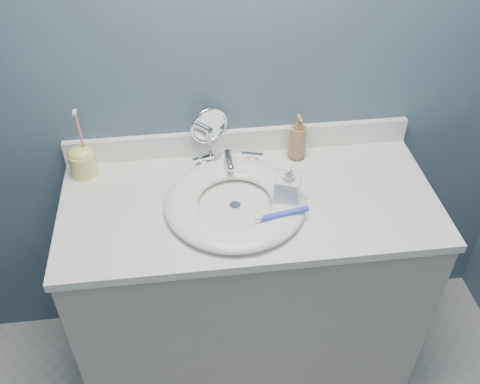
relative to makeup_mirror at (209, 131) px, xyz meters
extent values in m
cube|color=#47596B|center=(0.11, 0.04, 0.21)|extent=(2.20, 0.02, 2.40)
cube|color=#B3AEA4|center=(0.11, -0.24, -0.57)|extent=(1.20, 0.55, 0.85)
cube|color=white|center=(0.11, -0.24, -0.13)|extent=(1.22, 0.57, 0.03)
cube|color=white|center=(0.11, 0.02, -0.07)|extent=(1.22, 0.02, 0.09)
cylinder|color=silver|center=(0.06, -0.27, -0.11)|extent=(0.04, 0.04, 0.01)
cube|color=silver|center=(0.06, -0.06, -0.11)|extent=(0.22, 0.05, 0.01)
cylinder|color=silver|center=(0.06, -0.06, -0.08)|extent=(0.03, 0.03, 0.06)
cylinder|color=silver|center=(0.06, -0.10, -0.05)|extent=(0.02, 0.09, 0.02)
sphere|color=silver|center=(0.06, -0.15, -0.05)|extent=(0.03, 0.03, 0.03)
cylinder|color=silver|center=(-0.03, -0.06, -0.09)|extent=(0.02, 0.02, 0.03)
cube|color=silver|center=(-0.03, -0.06, -0.07)|extent=(0.08, 0.03, 0.01)
cylinder|color=silver|center=(0.14, -0.06, -0.09)|extent=(0.02, 0.02, 0.03)
cube|color=silver|center=(0.14, -0.06, -0.07)|extent=(0.08, 0.03, 0.01)
cylinder|color=silver|center=(0.00, 0.00, -0.11)|extent=(0.08, 0.08, 0.01)
cylinder|color=silver|center=(0.00, 0.00, -0.06)|extent=(0.01, 0.01, 0.10)
torus|color=silver|center=(0.00, 0.00, 0.02)|extent=(0.13, 0.06, 0.14)
cylinder|color=white|center=(0.00, 0.00, 0.02)|extent=(0.11, 0.05, 0.12)
imported|color=olive|center=(0.30, -0.04, -0.03)|extent=(0.07, 0.07, 0.17)
imported|color=silver|center=(0.22, -0.28, -0.03)|extent=(0.10, 0.10, 0.17)
cylinder|color=#EEEB77|center=(-0.43, -0.04, -0.07)|extent=(0.09, 0.09, 0.08)
ellipsoid|color=#EEEB77|center=(-0.43, -0.04, -0.03)|extent=(0.09, 0.08, 0.05)
cylinder|color=#DE7E85|center=(-0.42, -0.04, 0.05)|extent=(0.01, 0.03, 0.17)
cube|color=white|center=(-0.42, -0.05, 0.14)|extent=(0.01, 0.02, 0.01)
cube|color=blue|center=(0.20, -0.37, -0.07)|extent=(0.16, 0.04, 0.01)
cube|color=white|center=(0.11, -0.38, -0.06)|extent=(0.02, 0.02, 0.01)
camera|label=1|loc=(-0.08, -1.52, 1.04)|focal=40.00mm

